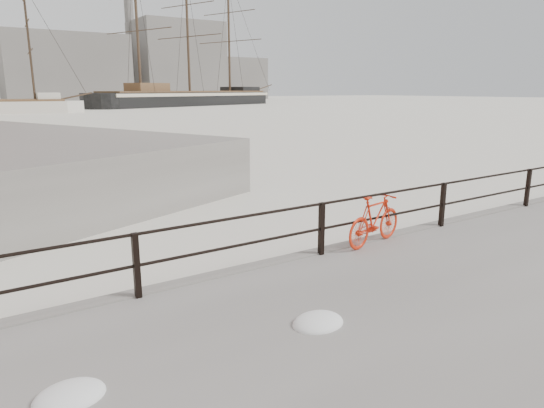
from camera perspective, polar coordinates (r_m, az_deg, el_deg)
ground at (r=11.84m, az=18.52°, el=-3.94°), size 400.00×400.00×0.00m
guardrail at (r=11.54m, az=19.42°, el=-0.08°), size 28.00×0.10×1.00m
bicycle at (r=9.83m, az=12.00°, el=-1.81°), size 1.70×0.56×1.01m
barque_black at (r=105.89m, az=-9.58°, el=11.35°), size 59.01×36.47×32.03m
industrial_west at (r=149.80m, az=-23.12°, el=14.48°), size 32.00×18.00×18.00m
industrial_mid at (r=165.03m, az=-11.11°, el=16.12°), size 26.00×20.00×24.00m
industrial_east at (r=179.43m, az=-4.67°, el=14.47°), size 20.00×16.00×14.00m
smokestack at (r=166.00m, az=-16.37°, el=19.29°), size 2.80×2.80×44.00m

